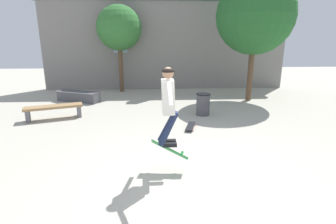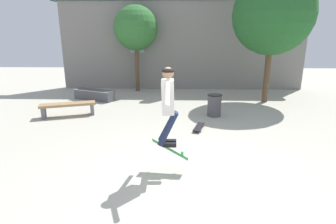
# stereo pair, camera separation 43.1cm
# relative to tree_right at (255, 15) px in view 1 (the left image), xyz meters

# --- Properties ---
(ground_plane) EXTENTS (40.00, 40.00, 0.00)m
(ground_plane) POSITION_rel_tree_right_xyz_m (-3.43, -6.51, -3.45)
(ground_plane) COLOR #B2AD9E
(building_backdrop) EXTENTS (13.07, 0.52, 6.14)m
(building_backdrop) POSITION_rel_tree_right_xyz_m (-3.42, 3.06, -0.91)
(building_backdrop) COLOR gray
(building_backdrop) RESTS_ON ground_plane
(tree_right) EXTENTS (3.10, 3.10, 5.01)m
(tree_right) POSITION_rel_tree_right_xyz_m (0.00, 0.00, 0.00)
(tree_right) COLOR brown
(tree_right) RESTS_ON ground_plane
(tree_left) EXTENTS (2.12, 2.12, 4.12)m
(tree_left) POSITION_rel_tree_right_xyz_m (-5.68, 2.24, -0.41)
(tree_left) COLOR brown
(tree_left) RESTS_ON ground_plane
(park_bench) EXTENTS (1.83, 1.01, 0.45)m
(park_bench) POSITION_rel_tree_right_xyz_m (-7.38, -2.38, -3.12)
(park_bench) COLOR #99754C
(park_bench) RESTS_ON ground_plane
(skate_ledge) EXTENTS (1.90, 1.20, 0.44)m
(skate_ledge) POSITION_rel_tree_right_xyz_m (-7.25, 0.12, -3.23)
(skate_ledge) COLOR #4C4C51
(skate_ledge) RESTS_ON ground_plane
(trash_bin) EXTENTS (0.50, 0.50, 0.76)m
(trash_bin) POSITION_rel_tree_right_xyz_m (-2.40, -2.20, -3.05)
(trash_bin) COLOR #47474C
(trash_bin) RESTS_ON ground_plane
(skater) EXTENTS (0.40, 1.37, 1.48)m
(skater) POSITION_rel_tree_right_xyz_m (-3.84, -6.20, -1.99)
(skater) COLOR silver
(skateboard_flipping) EXTENTS (0.72, 0.41, 0.43)m
(skateboard_flipping) POSITION_rel_tree_right_xyz_m (-3.80, -6.11, -3.01)
(skateboard_flipping) COLOR #237F38
(skateboard_resting) EXTENTS (0.42, 0.84, 0.08)m
(skateboard_resting) POSITION_rel_tree_right_xyz_m (-3.03, -3.59, -3.38)
(skateboard_resting) COLOR black
(skateboard_resting) RESTS_ON ground_plane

